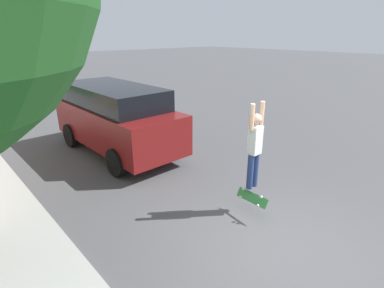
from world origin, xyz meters
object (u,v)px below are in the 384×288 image
Objects in this scene: car_down_street at (41,86)px; suv_parked at (116,117)px; skateboarder at (255,146)px; skateboard at (252,197)px.

suv_parked is at bearing -95.92° from car_down_street.
car_down_street is 2.49× the size of skateboarder.
car_down_street is at bearing 87.02° from skateboarder.
suv_parked is 2.73× the size of skateboarder.
skateboarder is at bearing -92.98° from car_down_street.
suv_parked is at bearing 93.48° from skateboarder.
skateboarder is (-0.85, -16.32, 0.91)m from car_down_street.
skateboard is (-0.13, -0.12, -1.09)m from skateboarder.
skateboard is at bearing -87.98° from suv_parked.
skateboarder is 2.33× the size of skateboard.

